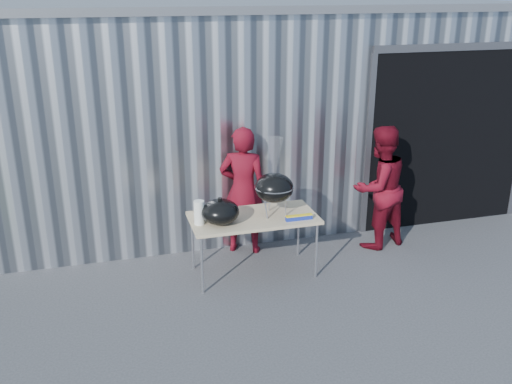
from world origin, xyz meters
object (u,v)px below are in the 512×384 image
object	(u,v)px
folding_table	(253,219)
kettle_grill	(274,182)
person_cook	(243,190)
person_bystander	(379,187)

from	to	relation	value
folding_table	kettle_grill	distance (m)	0.52
person_cook	person_bystander	size ratio (longest dim) A/B	1.02
kettle_grill	person_cook	bearing A→B (deg)	106.46
folding_table	person_bystander	size ratio (longest dim) A/B	0.91
kettle_grill	person_bystander	bearing A→B (deg)	12.69
kettle_grill	person_bystander	size ratio (longest dim) A/B	0.57
kettle_grill	person_cook	xyz separation A→B (m)	(-0.20, 0.68, -0.32)
kettle_grill	person_bystander	xyz separation A→B (m)	(1.56, 0.35, -0.34)
folding_table	person_bystander	world-z (taller)	person_bystander
folding_table	person_cook	bearing A→B (deg)	85.99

